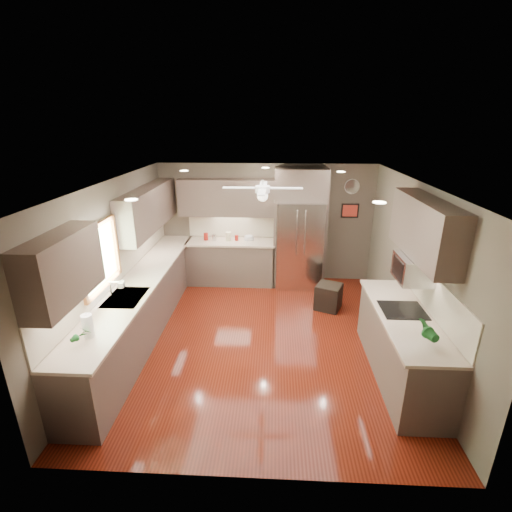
# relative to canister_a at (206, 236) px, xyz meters

# --- Properties ---
(floor) EXTENTS (5.00, 5.00, 0.00)m
(floor) POSITION_rel_canister_a_xyz_m (1.25, -2.22, -1.02)
(floor) COLOR #471209
(floor) RESTS_ON ground
(ceiling) EXTENTS (5.00, 5.00, 0.00)m
(ceiling) POSITION_rel_canister_a_xyz_m (1.25, -2.22, 1.48)
(ceiling) COLOR white
(ceiling) RESTS_ON ground
(wall_back) EXTENTS (4.50, 0.00, 4.50)m
(wall_back) POSITION_rel_canister_a_xyz_m (1.25, 0.28, 0.23)
(wall_back) COLOR brown
(wall_back) RESTS_ON ground
(wall_front) EXTENTS (4.50, 0.00, 4.50)m
(wall_front) POSITION_rel_canister_a_xyz_m (1.25, -4.72, 0.23)
(wall_front) COLOR brown
(wall_front) RESTS_ON ground
(wall_left) EXTENTS (0.00, 5.00, 5.00)m
(wall_left) POSITION_rel_canister_a_xyz_m (-1.00, -2.22, 0.23)
(wall_left) COLOR brown
(wall_left) RESTS_ON ground
(wall_right) EXTENTS (0.00, 5.00, 5.00)m
(wall_right) POSITION_rel_canister_a_xyz_m (3.50, -2.22, 0.23)
(wall_right) COLOR brown
(wall_right) RESTS_ON ground
(canister_a) EXTENTS (0.10, 0.10, 0.15)m
(canister_a) POSITION_rel_canister_a_xyz_m (0.00, 0.00, 0.00)
(canister_a) COLOR maroon
(canister_a) RESTS_ON back_run
(canister_b) EXTENTS (0.11, 0.11, 0.13)m
(canister_b) POSITION_rel_canister_a_xyz_m (0.18, -0.02, -0.01)
(canister_b) COLOR silver
(canister_b) RESTS_ON back_run
(canister_c) EXTENTS (0.14, 0.14, 0.19)m
(canister_c) POSITION_rel_canister_a_xyz_m (0.48, -0.02, 0.01)
(canister_c) COLOR #BEB58E
(canister_c) RESTS_ON back_run
(canister_d) EXTENTS (0.10, 0.10, 0.11)m
(canister_d) POSITION_rel_canister_a_xyz_m (0.65, 0.00, -0.02)
(canister_d) COLOR maroon
(canister_d) RESTS_ON back_run
(soap_bottle) EXTENTS (0.09, 0.09, 0.18)m
(soap_bottle) POSITION_rel_canister_a_xyz_m (-0.82, -2.46, 0.01)
(soap_bottle) COLOR white
(soap_bottle) RESTS_ON left_run
(potted_plant_left) EXTENTS (0.16, 0.14, 0.27)m
(potted_plant_left) POSITION_rel_canister_a_xyz_m (-0.69, -3.93, 0.05)
(potted_plant_left) COLOR #195720
(potted_plant_left) RESTS_ON left_run
(potted_plant_right) EXTENTS (0.22, 0.19, 0.34)m
(potted_plant_right) POSITION_rel_canister_a_xyz_m (3.16, -3.70, 0.09)
(potted_plant_right) COLOR #195720
(potted_plant_right) RESTS_ON right_run
(bowl) EXTENTS (0.23, 0.23, 0.05)m
(bowl) POSITION_rel_canister_a_xyz_m (0.91, -0.00, -0.05)
(bowl) COLOR #BEB58E
(bowl) RESTS_ON back_run
(left_run) EXTENTS (0.65, 4.70, 1.45)m
(left_run) POSITION_rel_canister_a_xyz_m (-0.70, -2.07, -0.54)
(left_run) COLOR #4D3E38
(left_run) RESTS_ON ground
(back_run) EXTENTS (1.85, 0.65, 1.45)m
(back_run) POSITION_rel_canister_a_xyz_m (0.53, -0.02, -0.54)
(back_run) COLOR #4D3E38
(back_run) RESTS_ON ground
(uppers) EXTENTS (4.50, 4.70, 0.95)m
(uppers) POSITION_rel_canister_a_xyz_m (0.51, -1.51, 0.85)
(uppers) COLOR #4D3E38
(uppers) RESTS_ON wall_left
(window) EXTENTS (0.05, 1.12, 0.92)m
(window) POSITION_rel_canister_a_xyz_m (-0.97, -2.72, 0.53)
(window) COLOR #BFF2B2
(window) RESTS_ON wall_left
(sink) EXTENTS (0.50, 0.70, 0.32)m
(sink) POSITION_rel_canister_a_xyz_m (-0.68, -2.72, -0.11)
(sink) COLOR silver
(sink) RESTS_ON left_run
(refrigerator) EXTENTS (1.06, 0.75, 2.45)m
(refrigerator) POSITION_rel_canister_a_xyz_m (1.95, -0.06, 0.17)
(refrigerator) COLOR silver
(refrigerator) RESTS_ON ground
(right_run) EXTENTS (0.70, 2.20, 1.45)m
(right_run) POSITION_rel_canister_a_xyz_m (3.18, -3.02, -0.54)
(right_run) COLOR #4D3E38
(right_run) RESTS_ON ground
(microwave) EXTENTS (0.43, 0.55, 0.34)m
(microwave) POSITION_rel_canister_a_xyz_m (3.28, -2.77, 0.46)
(microwave) COLOR silver
(microwave) RESTS_ON wall_right
(ceiling_fan) EXTENTS (1.18, 1.18, 0.32)m
(ceiling_fan) POSITION_rel_canister_a_xyz_m (1.25, -1.92, 1.31)
(ceiling_fan) COLOR white
(ceiling_fan) RESTS_ON ceiling
(recessed_lights) EXTENTS (2.84, 3.14, 0.01)m
(recessed_lights) POSITION_rel_canister_a_xyz_m (1.21, -1.82, 1.47)
(recessed_lights) COLOR white
(recessed_lights) RESTS_ON ceiling
(wall_clock) EXTENTS (0.30, 0.03, 0.30)m
(wall_clock) POSITION_rel_canister_a_xyz_m (3.00, 0.26, 1.03)
(wall_clock) COLOR white
(wall_clock) RESTS_ON wall_back
(framed_print) EXTENTS (0.36, 0.03, 0.30)m
(framed_print) POSITION_rel_canister_a_xyz_m (3.00, 0.26, 0.53)
(framed_print) COLOR black
(framed_print) RESTS_ON wall_back
(stool) EXTENTS (0.57, 0.57, 0.49)m
(stool) POSITION_rel_canister_a_xyz_m (2.46, -1.13, -0.78)
(stool) COLOR black
(stool) RESTS_ON ground
(paper_towel) EXTENTS (0.13, 0.13, 0.31)m
(paper_towel) POSITION_rel_canister_a_xyz_m (-0.70, -3.76, 0.06)
(paper_towel) COLOR white
(paper_towel) RESTS_ON left_run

